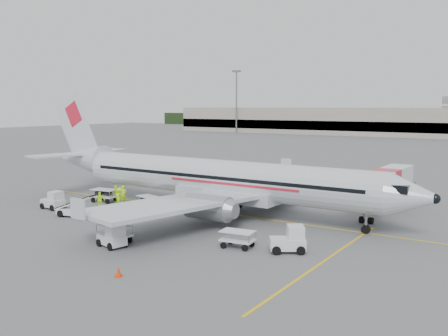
{
  "coord_description": "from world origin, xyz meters",
  "views": [
    {
      "loc": [
        25.06,
        -36.57,
        9.51
      ],
      "look_at": [
        0.0,
        2.0,
        3.8
      ],
      "focal_mm": 40.0,
      "sensor_mm": 36.0,
      "label": 1
    }
  ],
  "objects_px": {
    "tug_fore": "(288,239)",
    "tug_mid": "(112,235)",
    "aircraft": "(220,153)",
    "tug_aft": "(53,200)",
    "belt_loader": "(77,203)",
    "jet_bridge": "(386,191)"
  },
  "relations": [
    {
      "from": "tug_fore",
      "to": "tug_mid",
      "type": "relative_size",
      "value": 1.12
    },
    {
      "from": "aircraft",
      "to": "tug_aft",
      "type": "bearing_deg",
      "value": -152.79
    },
    {
      "from": "belt_loader",
      "to": "tug_fore",
      "type": "height_order",
      "value": "belt_loader"
    },
    {
      "from": "aircraft",
      "to": "tug_fore",
      "type": "bearing_deg",
      "value": -35.82
    },
    {
      "from": "jet_bridge",
      "to": "tug_fore",
      "type": "distance_m",
      "value": 16.3
    },
    {
      "from": "belt_loader",
      "to": "tug_aft",
      "type": "bearing_deg",
      "value": 156.08
    },
    {
      "from": "aircraft",
      "to": "tug_mid",
      "type": "relative_size",
      "value": 19.07
    },
    {
      "from": "tug_fore",
      "to": "belt_loader",
      "type": "bearing_deg",
      "value": 148.05
    },
    {
      "from": "jet_bridge",
      "to": "belt_loader",
      "type": "relative_size",
      "value": 3.2
    },
    {
      "from": "tug_aft",
      "to": "jet_bridge",
      "type": "bearing_deg",
      "value": 33.14
    },
    {
      "from": "jet_bridge",
      "to": "tug_aft",
      "type": "xyz_separation_m",
      "value": [
        -26.39,
        -15.44,
        -1.09
      ]
    },
    {
      "from": "belt_loader",
      "to": "tug_mid",
      "type": "height_order",
      "value": "belt_loader"
    },
    {
      "from": "aircraft",
      "to": "tug_mid",
      "type": "bearing_deg",
      "value": -90.1
    },
    {
      "from": "jet_bridge",
      "to": "tug_mid",
      "type": "xyz_separation_m",
      "value": [
        -12.49,
        -21.52,
        -1.14
      ]
    },
    {
      "from": "jet_bridge",
      "to": "belt_loader",
      "type": "height_order",
      "value": "jet_bridge"
    },
    {
      "from": "belt_loader",
      "to": "tug_fore",
      "type": "relative_size",
      "value": 2.0
    },
    {
      "from": "aircraft",
      "to": "tug_fore",
      "type": "relative_size",
      "value": 16.95
    },
    {
      "from": "tug_fore",
      "to": "tug_aft",
      "type": "relative_size",
      "value": 1.05
    },
    {
      "from": "aircraft",
      "to": "tug_mid",
      "type": "distance_m",
      "value": 13.86
    },
    {
      "from": "belt_loader",
      "to": "tug_fore",
      "type": "bearing_deg",
      "value": -10.0
    },
    {
      "from": "belt_loader",
      "to": "aircraft",
      "type": "bearing_deg",
      "value": 29.16
    },
    {
      "from": "aircraft",
      "to": "tug_aft",
      "type": "relative_size",
      "value": 17.84
    }
  ]
}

